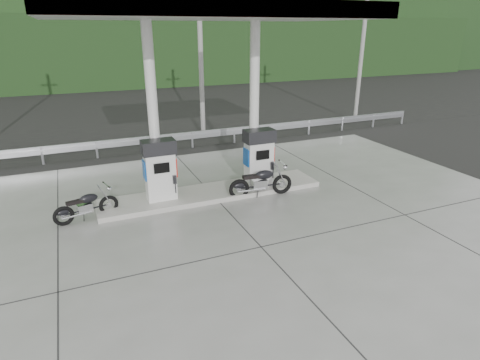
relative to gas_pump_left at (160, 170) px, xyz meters
name	(u,v)px	position (x,y,z in m)	size (l,w,h in m)	color
ground	(244,230)	(1.60, -2.50, -1.07)	(160.00, 160.00, 0.00)	black
forecourt_apron	(244,229)	(1.60, -2.50, -1.06)	(18.00, 14.00, 0.02)	slate
pump_island	(213,193)	(1.60, 0.00, -0.98)	(7.00, 1.40, 0.15)	#9B9890
gas_pump_left	(160,170)	(0.00, 0.00, 0.00)	(0.95, 0.55, 1.80)	silver
gas_pump_right	(259,157)	(3.20, 0.00, 0.00)	(0.95, 0.55, 1.80)	silver
canopy_column_left	(153,113)	(0.00, 0.40, 1.60)	(0.30, 0.30, 5.00)	silver
canopy_column_right	(254,105)	(3.20, 0.40, 1.60)	(0.30, 0.30, 5.00)	silver
canopy_roof	(208,11)	(1.60, 0.00, 4.30)	(8.50, 5.00, 0.40)	beige
guardrail	(169,134)	(1.60, 5.50, -0.36)	(26.00, 0.16, 1.42)	#A4A6AC
road	(154,132)	(1.60, 9.00, -1.07)	(60.00, 7.00, 0.01)	black
utility_pole_b	(201,51)	(3.60, 7.00, 2.93)	(0.22, 0.22, 8.00)	gray
utility_pole_c	(362,47)	(12.60, 7.00, 2.93)	(0.22, 0.22, 8.00)	gray
tree_band	(108,52)	(1.60, 27.50, 1.93)	(80.00, 6.00, 6.00)	black
forested_hills	(89,62)	(1.60, 57.50, -1.07)	(100.00, 40.00, 140.00)	black
motorcycle_left	(86,206)	(-2.13, -0.27, -0.66)	(1.65, 0.52, 0.78)	black
motorcycle_right	(261,182)	(2.96, -0.68, -0.60)	(1.92, 0.61, 0.91)	black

